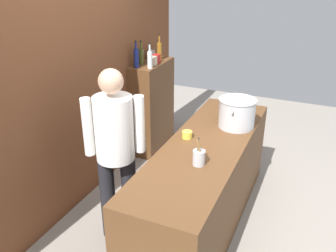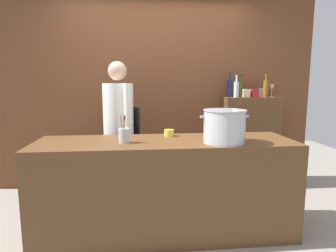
{
  "view_description": "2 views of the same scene",
  "coord_description": "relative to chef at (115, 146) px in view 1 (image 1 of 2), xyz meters",
  "views": [
    {
      "loc": [
        -2.88,
        -0.9,
        2.46
      ],
      "look_at": [
        0.07,
        0.41,
        0.98
      ],
      "focal_mm": 39.1,
      "sensor_mm": 36.0,
      "label": 1
    },
    {
      "loc": [
        -0.24,
        -2.57,
        1.43
      ],
      "look_at": [
        0.06,
        0.35,
        0.98
      ],
      "focal_mm": 30.54,
      "sensor_mm": 36.0,
      "label": 2
    }
  ],
  "objects": [
    {
      "name": "ground_plane",
      "position": [
        0.47,
        -0.68,
        -0.96
      ],
      "size": [
        8.0,
        8.0,
        0.0
      ],
      "primitive_type": "plane",
      "color": "gray"
    },
    {
      "name": "brick_back_panel",
      "position": [
        0.47,
        0.72,
        0.54
      ],
      "size": [
        4.4,
        0.1,
        3.0
      ],
      "primitive_type": "cube",
      "color": "brown",
      "rests_on": "ground_plane"
    },
    {
      "name": "prep_counter",
      "position": [
        0.47,
        -0.68,
        -0.51
      ],
      "size": [
        2.37,
        0.7,
        0.9
      ],
      "primitive_type": "cube",
      "color": "brown",
      "rests_on": "ground_plane"
    },
    {
      "name": "bar_cabinet",
      "position": [
        1.75,
        0.51,
        -0.35
      ],
      "size": [
        0.76,
        0.32,
        1.23
      ],
      "primitive_type": "cube",
      "color": "brown",
      "rests_on": "ground_plane"
    },
    {
      "name": "chef",
      "position": [
        0.0,
        0.0,
        0.0
      ],
      "size": [
        0.41,
        0.46,
        1.66
      ],
      "rotation": [
        0.0,
        0.0,
        2.12
      ],
      "color": "black",
      "rests_on": "ground_plane"
    },
    {
      "name": "stockpot_large",
      "position": [
        0.97,
        -0.83,
        0.08
      ],
      "size": [
        0.44,
        0.38,
        0.29
      ],
      "color": "#B7BABF",
      "rests_on": "prep_counter"
    },
    {
      "name": "utensil_crock",
      "position": [
        0.1,
        -0.75,
        0.01
      ],
      "size": [
        0.1,
        0.1,
        0.24
      ],
      "color": "#B7BABF",
      "rests_on": "prep_counter"
    },
    {
      "name": "butter_jar",
      "position": [
        0.52,
        -0.47,
        -0.03
      ],
      "size": [
        0.1,
        0.1,
        0.07
      ],
      "primitive_type": "cylinder",
      "color": "yellow",
      "rests_on": "prep_counter"
    },
    {
      "name": "wine_bottle_amber",
      "position": [
        1.93,
        0.48,
        0.39
      ],
      "size": [
        0.06,
        0.06,
        0.33
      ],
      "color": "#8C5919",
      "rests_on": "bar_cabinet"
    },
    {
      "name": "wine_bottle_cobalt",
      "position": [
        1.46,
        0.57,
        0.39
      ],
      "size": [
        0.06,
        0.06,
        0.33
      ],
      "color": "navy",
      "rests_on": "bar_cabinet"
    },
    {
      "name": "wine_bottle_olive",
      "position": [
        1.62,
        0.59,
        0.38
      ],
      "size": [
        0.07,
        0.07,
        0.3
      ],
      "color": "#475123",
      "rests_on": "bar_cabinet"
    },
    {
      "name": "wine_bottle_clear",
      "position": [
        1.5,
        0.4,
        0.38
      ],
      "size": [
        0.06,
        0.06,
        0.31
      ],
      "color": "silver",
      "rests_on": "bar_cabinet"
    },
    {
      "name": "wine_glass_tall",
      "position": [
        2.05,
        0.54,
        0.39
      ],
      "size": [
        0.06,
        0.06,
        0.17
      ],
      "color": "silver",
      "rests_on": "bar_cabinet"
    },
    {
      "name": "spice_tin_silver",
      "position": [
        1.91,
        0.58,
        0.33
      ],
      "size": [
        0.07,
        0.07,
        0.12
      ],
      "primitive_type": "cube",
      "color": "#B2B2B7",
      "rests_on": "bar_cabinet"
    },
    {
      "name": "spice_tin_red",
      "position": [
        1.76,
        0.45,
        0.32
      ],
      "size": [
        0.09,
        0.09,
        0.11
      ],
      "primitive_type": "cube",
      "color": "red",
      "rests_on": "bar_cabinet"
    },
    {
      "name": "spice_tin_cream",
      "position": [
        1.65,
        0.43,
        0.32
      ],
      "size": [
        0.08,
        0.08,
        0.11
      ],
      "primitive_type": "cube",
      "color": "beige",
      "rests_on": "bar_cabinet"
    }
  ]
}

